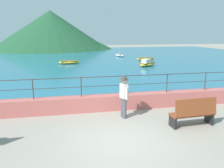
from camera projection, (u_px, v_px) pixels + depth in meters
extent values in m
plane|color=gray|center=(120.00, 142.00, 7.24)|extent=(120.00, 120.00, 0.00)
cube|color=#BC605B|center=(104.00, 103.00, 10.21)|extent=(20.00, 0.56, 0.70)
cylinder|color=#383330|center=(33.00, 89.00, 9.44)|extent=(0.04, 0.04, 0.90)
cylinder|color=#383330|center=(81.00, 87.00, 9.84)|extent=(0.04, 0.04, 0.90)
cylinder|color=#383330|center=(126.00, 85.00, 10.23)|extent=(0.04, 0.04, 0.90)
cylinder|color=#383330|center=(167.00, 83.00, 10.63)|extent=(0.04, 0.04, 0.90)
cylinder|color=#383330|center=(205.00, 81.00, 11.02)|extent=(0.04, 0.04, 0.90)
cylinder|color=#383330|center=(104.00, 77.00, 9.94)|extent=(18.40, 0.04, 0.04)
cylinder|color=#383330|center=(104.00, 86.00, 10.04)|extent=(18.40, 0.03, 0.03)
cube|color=#236B89|center=(78.00, 58.00, 31.91)|extent=(64.00, 44.32, 0.06)
cone|color=#1E4C2D|center=(51.00, 30.00, 48.69)|extent=(25.45, 25.45, 8.34)
cone|color=#1E4C2D|center=(63.00, 37.00, 49.71)|extent=(22.09, 22.09, 5.32)
cube|color=brown|center=(192.00, 114.00, 8.47)|extent=(1.72, 0.60, 0.06)
cube|color=brown|center=(196.00, 107.00, 8.19)|extent=(1.71, 0.23, 0.64)
cube|color=black|center=(173.00, 122.00, 8.34)|extent=(0.10, 0.47, 0.43)
cube|color=black|center=(209.00, 118.00, 8.71)|extent=(0.10, 0.47, 0.43)
cylinder|color=#4C4C56|center=(125.00, 109.00, 9.18)|extent=(0.15, 0.15, 0.86)
cylinder|color=#4C4C56|center=(123.00, 107.00, 9.34)|extent=(0.15, 0.15, 0.86)
cube|color=beige|center=(124.00, 91.00, 9.09)|extent=(0.30, 0.40, 0.60)
cylinder|color=beige|center=(127.00, 93.00, 8.89)|extent=(0.09, 0.09, 0.52)
cylinder|color=beige|center=(121.00, 91.00, 9.32)|extent=(0.09, 0.09, 0.52)
sphere|color=tan|center=(124.00, 81.00, 9.00)|extent=(0.22, 0.22, 0.22)
cylinder|color=#4C4238|center=(124.00, 80.00, 8.99)|extent=(0.38, 0.38, 0.02)
cylinder|color=#4C4238|center=(124.00, 78.00, 8.97)|extent=(0.20, 0.20, 0.10)
ellipsoid|color=gold|center=(69.00, 62.00, 25.32)|extent=(2.35, 1.04, 0.36)
cube|color=brown|center=(69.00, 61.00, 25.29)|extent=(1.88, 0.88, 0.06)
ellipsoid|color=gold|center=(146.00, 59.00, 28.54)|extent=(2.40, 1.19, 0.36)
cube|color=brown|center=(146.00, 58.00, 28.51)|extent=(1.92, 1.00, 0.06)
ellipsoid|color=gold|center=(147.00, 64.00, 23.57)|extent=(2.41, 2.02, 0.36)
cube|color=brown|center=(147.00, 63.00, 23.54)|extent=(1.96, 1.66, 0.06)
cube|color=silver|center=(146.00, 61.00, 23.32)|extent=(1.01, 0.97, 0.40)
ellipsoid|color=white|center=(120.00, 55.00, 33.34)|extent=(1.36, 2.44, 0.36)
cube|color=gray|center=(120.00, 54.00, 33.30)|extent=(1.13, 1.96, 0.06)
cylinder|color=#B2A899|center=(119.00, 49.00, 33.24)|extent=(0.06, 0.06, 1.34)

